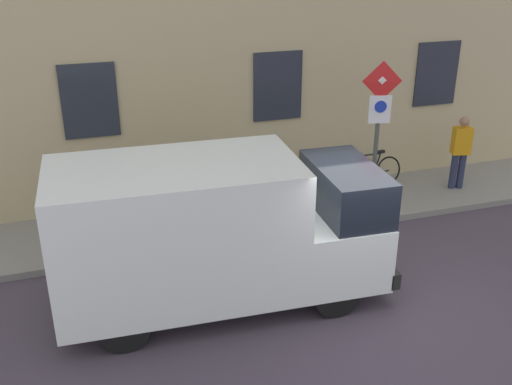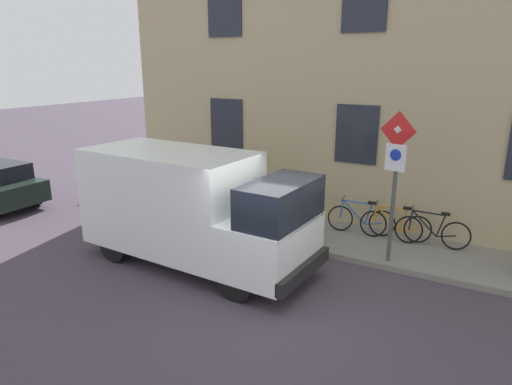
{
  "view_description": "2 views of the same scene",
  "coord_description": "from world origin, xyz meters",
  "px_view_note": "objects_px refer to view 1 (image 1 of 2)",
  "views": [
    {
      "loc": [
        -7.75,
        4.36,
        5.75
      ],
      "look_at": [
        1.69,
        1.35,
        1.36
      ],
      "focal_mm": 42.21,
      "sensor_mm": 36.0,
      "label": 1
    },
    {
      "loc": [
        -6.92,
        -3.46,
        4.34
      ],
      "look_at": [
        1.67,
        1.43,
        1.5
      ],
      "focal_mm": 31.7,
      "sensor_mm": 36.0,
      "label": 2
    }
  ],
  "objects_px": {
    "bicycle_orange": "(336,176)",
    "litter_bin": "(243,210)",
    "delivery_van": "(215,230)",
    "bicycle_blue": "(301,181)",
    "sign_post_stacked": "(379,119)",
    "bicycle_black": "(370,172)",
    "pedestrian": "(460,150)"
  },
  "relations": [
    {
      "from": "bicycle_orange",
      "to": "litter_bin",
      "type": "distance_m",
      "value": 2.88
    },
    {
      "from": "bicycle_orange",
      "to": "bicycle_blue",
      "type": "height_order",
      "value": "same"
    },
    {
      "from": "pedestrian",
      "to": "litter_bin",
      "type": "height_order",
      "value": "pedestrian"
    },
    {
      "from": "bicycle_black",
      "to": "pedestrian",
      "type": "relative_size",
      "value": 1.0
    },
    {
      "from": "bicycle_black",
      "to": "pedestrian",
      "type": "xyz_separation_m",
      "value": [
        -0.67,
        -1.9,
        0.56
      ]
    },
    {
      "from": "delivery_van",
      "to": "bicycle_blue",
      "type": "bearing_deg",
      "value": 52.02
    },
    {
      "from": "sign_post_stacked",
      "to": "delivery_van",
      "type": "bearing_deg",
      "value": 116.39
    },
    {
      "from": "litter_bin",
      "to": "bicycle_black",
      "type": "bearing_deg",
      "value": -70.12
    },
    {
      "from": "bicycle_blue",
      "to": "litter_bin",
      "type": "distance_m",
      "value": 2.14
    },
    {
      "from": "pedestrian",
      "to": "sign_post_stacked",
      "type": "bearing_deg",
      "value": -59.82
    },
    {
      "from": "bicycle_blue",
      "to": "litter_bin",
      "type": "bearing_deg",
      "value": 27.54
    },
    {
      "from": "bicycle_orange",
      "to": "delivery_van",
      "type": "bearing_deg",
      "value": 34.25
    },
    {
      "from": "bicycle_black",
      "to": "bicycle_orange",
      "type": "height_order",
      "value": "same"
    },
    {
      "from": "delivery_van",
      "to": "bicycle_black",
      "type": "distance_m",
      "value": 5.66
    },
    {
      "from": "pedestrian",
      "to": "litter_bin",
      "type": "xyz_separation_m",
      "value": [
        -0.58,
        5.36,
        -0.48
      ]
    },
    {
      "from": "delivery_van",
      "to": "bicycle_blue",
      "type": "height_order",
      "value": "delivery_van"
    },
    {
      "from": "delivery_van",
      "to": "bicycle_orange",
      "type": "distance_m",
      "value": 5.0
    },
    {
      "from": "bicycle_orange",
      "to": "bicycle_blue",
      "type": "distance_m",
      "value": 0.86
    },
    {
      "from": "sign_post_stacked",
      "to": "bicycle_black",
      "type": "xyz_separation_m",
      "value": [
        1.38,
        -0.68,
        -1.75
      ]
    },
    {
      "from": "sign_post_stacked",
      "to": "pedestrian",
      "type": "xyz_separation_m",
      "value": [
        0.72,
        -2.58,
        -1.19
      ]
    },
    {
      "from": "delivery_van",
      "to": "pedestrian",
      "type": "bearing_deg",
      "value": 24.64
    },
    {
      "from": "sign_post_stacked",
      "to": "pedestrian",
      "type": "bearing_deg",
      "value": -74.5
    },
    {
      "from": "bicycle_black",
      "to": "litter_bin",
      "type": "distance_m",
      "value": 3.67
    },
    {
      "from": "delivery_van",
      "to": "sign_post_stacked",
      "type": "bearing_deg",
      "value": 28.82
    },
    {
      "from": "bicycle_orange",
      "to": "sign_post_stacked",
      "type": "bearing_deg",
      "value": 89.91
    },
    {
      "from": "sign_post_stacked",
      "to": "bicycle_orange",
      "type": "height_order",
      "value": "sign_post_stacked"
    },
    {
      "from": "bicycle_orange",
      "to": "litter_bin",
      "type": "bearing_deg",
      "value": 18.0
    },
    {
      "from": "bicycle_blue",
      "to": "litter_bin",
      "type": "xyz_separation_m",
      "value": [
        -1.25,
        1.73,
        0.08
      ]
    },
    {
      "from": "bicycle_orange",
      "to": "pedestrian",
      "type": "bearing_deg",
      "value": 158.7
    },
    {
      "from": "delivery_van",
      "to": "litter_bin",
      "type": "xyz_separation_m",
      "value": [
        2.05,
        -1.07,
        -0.74
      ]
    },
    {
      "from": "sign_post_stacked",
      "to": "bicycle_blue",
      "type": "height_order",
      "value": "sign_post_stacked"
    },
    {
      "from": "bicycle_blue",
      "to": "bicycle_black",
      "type": "bearing_deg",
      "value": 171.78
    }
  ]
}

